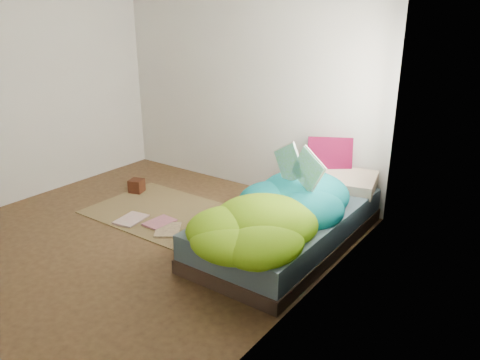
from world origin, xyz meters
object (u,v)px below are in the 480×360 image
open_book (298,156)px  wooden_box (137,186)px  floor_book_a (122,217)px  floor_book_b (152,220)px  bed (288,227)px  pillow_magenta (329,159)px

open_book → wooden_box: size_ratio=3.29×
floor_book_a → floor_book_b: 0.33m
floor_book_b → bed: bearing=19.7°
floor_book_b → pillow_magenta: bearing=48.6°
bed → open_book: 0.67m
open_book → floor_book_a: size_ratio=1.56×
pillow_magenta → open_book: 0.88m
pillow_magenta → open_book: bearing=-112.1°
pillow_magenta → floor_book_b: bearing=-162.3°
pillow_magenta → floor_book_a: bearing=-165.3°
open_book → floor_book_b: 1.66m
bed → floor_book_b: (-1.34, -0.40, -0.14)m
wooden_box → floor_book_b: size_ratio=0.52×
bed → open_book: open_book is taller
wooden_box → floor_book_b: bearing=-32.4°
floor_book_b → floor_book_a: bearing=-151.8°
pillow_magenta → open_book: (0.08, -0.83, 0.26)m
bed → wooden_box: size_ratio=13.26×
bed → wooden_box: bed is taller
pillow_magenta → floor_book_b: 1.92m
bed → open_book: (0.03, 0.08, 0.66)m
open_book → floor_book_b: size_ratio=1.71×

